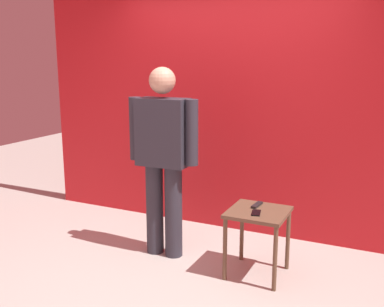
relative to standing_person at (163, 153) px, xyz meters
name	(u,v)px	position (x,y,z in m)	size (l,w,h in m)	color
ground_plane	(165,283)	(0.29, -0.51, -0.98)	(12.00, 12.00, 0.00)	#B7B2A8
back_wall_red	(230,96)	(0.29, 0.94, 0.45)	(4.50, 0.12, 2.87)	red
standing_person	(163,153)	(0.00, 0.00, 0.00)	(0.69, 0.26, 1.76)	#2D2D38
side_table	(258,222)	(0.92, -0.03, -0.50)	(0.49, 0.49, 0.58)	brown
cell_phone	(256,213)	(0.93, -0.10, -0.40)	(0.07, 0.14, 0.01)	black
tv_remote	(257,205)	(0.87, 0.08, -0.40)	(0.04, 0.17, 0.02)	black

